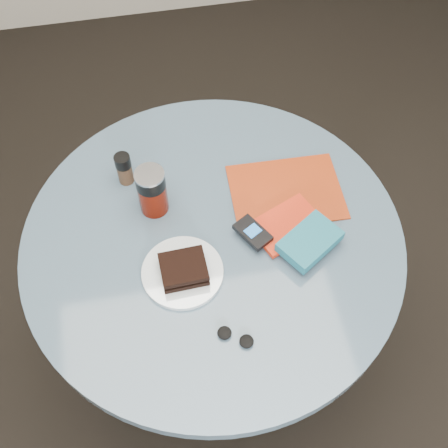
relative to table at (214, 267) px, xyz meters
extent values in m
plane|color=black|center=(0.00, 0.00, -0.59)|extent=(4.00, 4.00, 0.00)
cylinder|color=black|center=(0.00, 0.00, -0.57)|extent=(0.48, 0.48, 0.03)
cylinder|color=black|center=(0.00, 0.00, -0.22)|extent=(0.11, 0.11, 0.68)
cylinder|color=#3C5163|center=(0.00, 0.00, 0.14)|extent=(1.00, 1.00, 0.04)
cylinder|color=silver|center=(-0.09, -0.09, 0.17)|extent=(0.24, 0.24, 0.01)
cube|color=black|center=(-0.09, -0.10, 0.18)|extent=(0.12, 0.10, 0.02)
cube|color=#2E2211|center=(-0.09, -0.10, 0.20)|extent=(0.10, 0.09, 0.01)
cube|color=black|center=(-0.09, -0.10, 0.21)|extent=(0.12, 0.10, 0.02)
cylinder|color=#5D1004|center=(-0.14, 0.12, 0.21)|extent=(0.09, 0.09, 0.10)
cylinder|color=black|center=(-0.14, 0.12, 0.28)|extent=(0.09, 0.09, 0.04)
cylinder|color=silver|center=(-0.14, 0.12, 0.30)|extent=(0.09, 0.09, 0.01)
cylinder|color=#3E291A|center=(-0.20, 0.23, 0.20)|extent=(0.05, 0.05, 0.06)
cylinder|color=black|center=(-0.20, 0.23, 0.25)|extent=(0.06, 0.06, 0.04)
cube|color=maroon|center=(0.22, 0.10, 0.17)|extent=(0.31, 0.24, 0.01)
cube|color=#B7250E|center=(0.19, -0.01, 0.18)|extent=(0.21, 0.18, 0.01)
cube|color=#16596B|center=(0.23, -0.08, 0.20)|extent=(0.18, 0.17, 0.03)
cube|color=black|center=(0.10, -0.03, 0.19)|extent=(0.10, 0.11, 0.02)
cube|color=#215DA7|center=(0.10, -0.03, 0.20)|extent=(0.05, 0.05, 0.00)
ellipsoid|color=black|center=(-0.02, -0.27, 0.17)|extent=(0.05, 0.05, 0.02)
ellipsoid|color=black|center=(0.03, -0.30, 0.17)|extent=(0.05, 0.05, 0.02)
camera|label=1|loc=(-0.12, -0.77, 1.40)|focal=45.00mm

